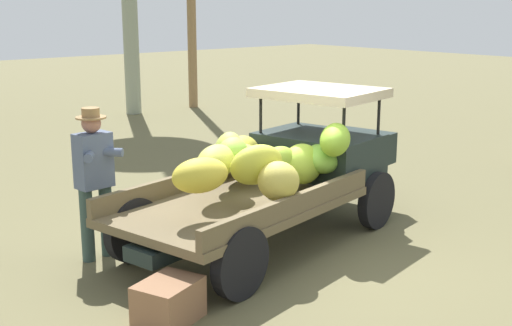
# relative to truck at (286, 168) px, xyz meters

# --- Properties ---
(ground_plane) EXTENTS (60.00, 60.00, 0.00)m
(ground_plane) POSITION_rel_truck_xyz_m (-0.17, -0.38, -0.89)
(ground_plane) COLOR brown
(truck) EXTENTS (4.63, 2.42, 1.82)m
(truck) POSITION_rel_truck_xyz_m (0.00, 0.00, 0.00)
(truck) COLOR #1D2826
(truck) RESTS_ON ground
(farmer) EXTENTS (0.52, 0.47, 1.78)m
(farmer) POSITION_rel_truck_xyz_m (-2.21, 0.83, 0.12)
(farmer) COLOR #354B45
(farmer) RESTS_ON ground
(wooden_crate) EXTENTS (0.71, 0.63, 0.40)m
(wooden_crate) POSITION_rel_truck_xyz_m (-2.47, -1.06, -0.69)
(wooden_crate) COLOR #8A5F42
(wooden_crate) RESTS_ON ground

